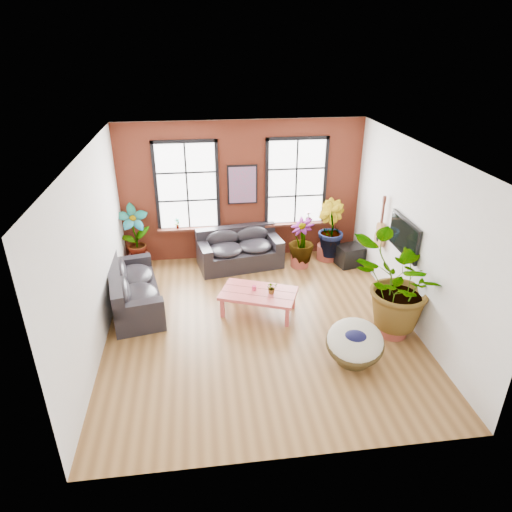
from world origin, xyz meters
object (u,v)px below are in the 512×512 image
(papasan_chair, at_px, (355,343))
(sofa_left, at_px, (132,290))
(sofa_back, at_px, (239,249))
(coffee_table, at_px, (258,294))

(papasan_chair, bearing_deg, sofa_left, 169.78)
(sofa_back, relative_size, sofa_left, 0.89)
(coffee_table, relative_size, papasan_chair, 1.33)
(sofa_back, bearing_deg, sofa_left, -155.61)
(sofa_left, xyz_separation_m, papasan_chair, (4.10, -2.37, -0.02))
(sofa_left, bearing_deg, papasan_chair, -131.31)
(sofa_left, bearing_deg, sofa_back, -66.86)
(sofa_left, relative_size, coffee_table, 1.40)
(sofa_back, relative_size, papasan_chair, 1.66)
(sofa_left, relative_size, papasan_chair, 1.86)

